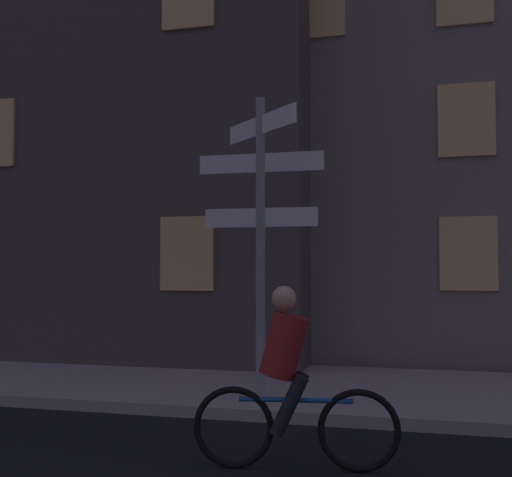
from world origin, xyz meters
The scene contains 4 objects.
sidewalk_kerb centered at (0.00, 7.73, 0.07)m, with size 40.00×3.49×0.14m, color #9E9991.
signpost centered at (0.34, 6.64, 2.42)m, with size 1.62×1.14×3.80m.
cyclist centered at (1.15, 4.39, 0.75)m, with size 1.81×0.38×1.61m.
building_left_block centered at (-5.05, 13.22, 6.88)m, with size 11.08×9.37×13.77m.
Camera 1 is at (2.25, -1.15, 1.77)m, focal length 44.57 mm.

